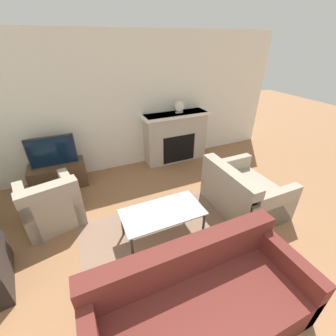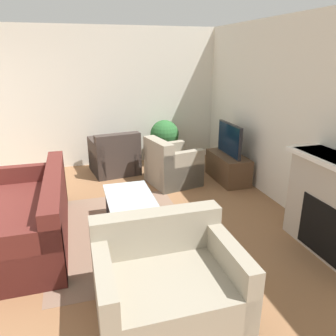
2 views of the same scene
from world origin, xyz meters
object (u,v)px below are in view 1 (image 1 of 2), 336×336
(couch_sectional, at_px, (199,305))
(coffee_table, at_px, (163,214))
(tv, at_px, (52,151))
(couch_loveseat, at_px, (243,193))
(mantel_clock, at_px, (179,107))
(armchair_accent, at_px, (52,206))

(couch_sectional, height_order, coffee_table, couch_sectional)
(tv, height_order, couch_loveseat, tv)
(couch_sectional, xyz_separation_m, coffee_table, (0.13, 1.22, 0.13))
(tv, distance_m, couch_sectional, 3.47)
(coffee_table, xyz_separation_m, mantel_clock, (1.30, 2.11, 0.84))
(couch_sectional, bearing_deg, mantel_clock, 66.86)
(tv, relative_size, coffee_table, 0.72)
(coffee_table, bearing_deg, couch_loveseat, 1.96)
(couch_sectional, xyz_separation_m, armchair_accent, (-1.31, 2.19, 0.02))
(tv, bearing_deg, couch_loveseat, -34.85)
(couch_sectional, relative_size, mantel_clock, 8.24)
(couch_sectional, height_order, mantel_clock, mantel_clock)
(tv, distance_m, coffee_table, 2.43)
(armchair_accent, bearing_deg, coffee_table, 134.07)
(couch_sectional, relative_size, coffee_table, 1.87)
(tv, relative_size, mantel_clock, 3.16)
(couch_sectional, bearing_deg, tv, 110.36)
(tv, distance_m, armchair_accent, 1.14)
(tv, bearing_deg, couch_sectional, -69.64)
(tv, bearing_deg, mantel_clock, 2.44)
(couch_loveseat, bearing_deg, tv, 55.15)
(couch_loveseat, distance_m, coffee_table, 1.48)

